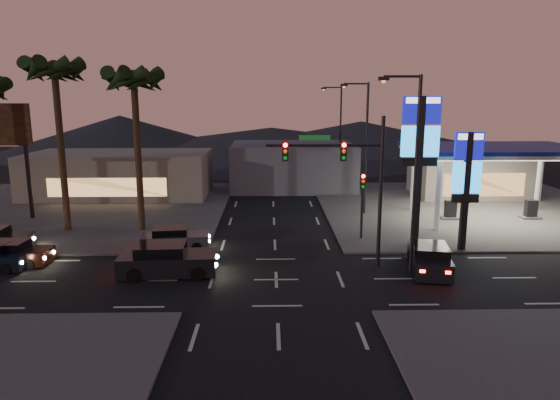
{
  "coord_description": "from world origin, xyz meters",
  "views": [
    {
      "loc": [
        -0.31,
        -23.52,
        8.91
      ],
      "look_at": [
        0.3,
        5.15,
        3.0
      ],
      "focal_mm": 32.0,
      "sensor_mm": 36.0,
      "label": 1
    }
  ],
  "objects_px": {
    "gas_station": "(496,152)",
    "pylon_sign_short": "(467,173)",
    "suv_station": "(429,258)",
    "traffic_signal_mast": "(348,170)",
    "car_lane_b_front": "(174,239)",
    "car_lane_a_front": "(167,261)",
    "car_lane_a_mid": "(12,254)",
    "pylon_sign_tall": "(420,141)"
  },
  "relations": [
    {
      "from": "pylon_sign_tall",
      "to": "car_lane_a_mid",
      "type": "distance_m",
      "value": 23.68
    },
    {
      "from": "car_lane_a_front",
      "to": "suv_station",
      "type": "bearing_deg",
      "value": 1.23
    },
    {
      "from": "gas_station",
      "to": "car_lane_a_mid",
      "type": "height_order",
      "value": "gas_station"
    },
    {
      "from": "pylon_sign_short",
      "to": "suv_station",
      "type": "height_order",
      "value": "pylon_sign_short"
    },
    {
      "from": "traffic_signal_mast",
      "to": "car_lane_a_front",
      "type": "height_order",
      "value": "traffic_signal_mast"
    },
    {
      "from": "gas_station",
      "to": "pylon_sign_tall",
      "type": "height_order",
      "value": "pylon_sign_tall"
    },
    {
      "from": "pylon_sign_short",
      "to": "traffic_signal_mast",
      "type": "distance_m",
      "value": 7.69
    },
    {
      "from": "traffic_signal_mast",
      "to": "pylon_sign_short",
      "type": "bearing_deg",
      "value": 19.13
    },
    {
      "from": "gas_station",
      "to": "pylon_sign_tall",
      "type": "distance_m",
      "value": 10.01
    },
    {
      "from": "pylon_sign_short",
      "to": "suv_station",
      "type": "bearing_deg",
      "value": -131.68
    },
    {
      "from": "car_lane_a_front",
      "to": "car_lane_a_mid",
      "type": "distance_m",
      "value": 8.87
    },
    {
      "from": "gas_station",
      "to": "car_lane_b_front",
      "type": "height_order",
      "value": "gas_station"
    },
    {
      "from": "car_lane_a_front",
      "to": "car_lane_b_front",
      "type": "height_order",
      "value": "car_lane_a_front"
    },
    {
      "from": "gas_station",
      "to": "traffic_signal_mast",
      "type": "relative_size",
      "value": 1.53
    },
    {
      "from": "suv_station",
      "to": "car_lane_b_front",
      "type": "bearing_deg",
      "value": 163.42
    },
    {
      "from": "gas_station",
      "to": "traffic_signal_mast",
      "type": "distance_m",
      "value": 15.82
    },
    {
      "from": "gas_station",
      "to": "suv_station",
      "type": "bearing_deg",
      "value": -126.34
    },
    {
      "from": "pylon_sign_short",
      "to": "pylon_sign_tall",
      "type": "bearing_deg",
      "value": 158.2
    },
    {
      "from": "suv_station",
      "to": "car_lane_a_mid",
      "type": "bearing_deg",
      "value": 176.26
    },
    {
      "from": "car_lane_a_front",
      "to": "pylon_sign_short",
      "type": "bearing_deg",
      "value": 12.4
    },
    {
      "from": "gas_station",
      "to": "suv_station",
      "type": "distance_m",
      "value": 14.17
    },
    {
      "from": "car_lane_a_front",
      "to": "gas_station",
      "type": "bearing_deg",
      "value": 27.31
    },
    {
      "from": "pylon_sign_tall",
      "to": "suv_station",
      "type": "bearing_deg",
      "value": -96.36
    },
    {
      "from": "car_lane_b_front",
      "to": "car_lane_a_mid",
      "type": "bearing_deg",
      "value": -161.7
    },
    {
      "from": "gas_station",
      "to": "pylon_sign_short",
      "type": "xyz_separation_m",
      "value": [
        -5.0,
        -7.5,
        -0.42
      ]
    },
    {
      "from": "car_lane_b_front",
      "to": "gas_station",
      "type": "bearing_deg",
      "value": 16.84
    },
    {
      "from": "traffic_signal_mast",
      "to": "car_lane_b_front",
      "type": "bearing_deg",
      "value": 161.15
    },
    {
      "from": "traffic_signal_mast",
      "to": "car_lane_a_mid",
      "type": "distance_m",
      "value": 18.63
    },
    {
      "from": "traffic_signal_mast",
      "to": "car_lane_a_front",
      "type": "distance_m",
      "value": 10.42
    },
    {
      "from": "traffic_signal_mast",
      "to": "car_lane_a_front",
      "type": "bearing_deg",
      "value": -173.08
    },
    {
      "from": "traffic_signal_mast",
      "to": "suv_station",
      "type": "bearing_deg",
      "value": -11.17
    },
    {
      "from": "pylon_sign_tall",
      "to": "traffic_signal_mast",
      "type": "distance_m",
      "value": 6.02
    },
    {
      "from": "suv_station",
      "to": "traffic_signal_mast",
      "type": "bearing_deg",
      "value": 168.83
    },
    {
      "from": "car_lane_a_mid",
      "to": "car_lane_b_front",
      "type": "xyz_separation_m",
      "value": [
        8.25,
        2.73,
        0.01
      ]
    },
    {
      "from": "traffic_signal_mast",
      "to": "car_lane_a_mid",
      "type": "height_order",
      "value": "traffic_signal_mast"
    },
    {
      "from": "pylon_sign_tall",
      "to": "suv_station",
      "type": "distance_m",
      "value": 7.2
    },
    {
      "from": "traffic_signal_mast",
      "to": "car_lane_a_mid",
      "type": "xyz_separation_m",
      "value": [
        -18.04,
        0.62,
        -4.62
      ]
    },
    {
      "from": "pylon_sign_tall",
      "to": "gas_station",
      "type": "bearing_deg",
      "value": 40.91
    },
    {
      "from": "traffic_signal_mast",
      "to": "car_lane_b_front",
      "type": "height_order",
      "value": "traffic_signal_mast"
    },
    {
      "from": "gas_station",
      "to": "pylon_sign_short",
      "type": "relative_size",
      "value": 1.74
    },
    {
      "from": "gas_station",
      "to": "car_lane_a_front",
      "type": "xyz_separation_m",
      "value": [
        -21.58,
        -11.15,
        -4.32
      ]
    },
    {
      "from": "car_lane_b_front",
      "to": "suv_station",
      "type": "height_order",
      "value": "suv_station"
    }
  ]
}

